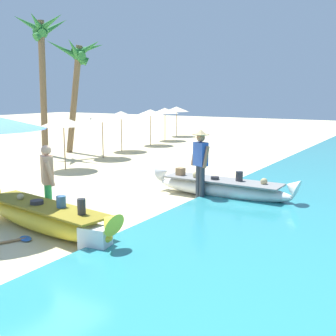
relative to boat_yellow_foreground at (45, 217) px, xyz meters
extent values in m
plane|color=beige|center=(-0.68, 0.27, -0.30)|extent=(80.00, 80.00, 0.00)
ellipsoid|color=yellow|center=(0.00, 0.00, -0.04)|extent=(3.92, 1.21, 0.53)
cone|color=yellow|center=(1.86, -0.24, 0.27)|extent=(0.47, 0.49, 0.51)
cube|color=olive|center=(0.00, 0.00, 0.22)|extent=(3.31, 1.15, 0.04)
cylinder|color=#2D2D33|center=(1.10, -0.10, 0.38)|extent=(0.15, 0.15, 0.32)
cylinder|color=#386699|center=(0.42, 0.06, 0.35)|extent=(0.19, 0.19, 0.25)
cylinder|color=#2D2D33|center=(-0.18, -0.02, 0.27)|extent=(0.26, 0.26, 0.10)
sphere|color=tan|center=(-0.78, 0.07, 0.30)|extent=(0.14, 0.14, 0.14)
ellipsoid|color=white|center=(1.87, 4.40, -0.07)|extent=(3.79, 0.81, 0.47)
cone|color=white|center=(0.02, 4.42, 0.22)|extent=(0.43, 0.47, 0.54)
cone|color=white|center=(3.71, 4.38, 0.22)|extent=(0.43, 0.47, 0.54)
cube|color=gray|center=(1.87, 4.40, 0.17)|extent=(3.19, 0.82, 0.04)
sphere|color=tan|center=(2.99, 4.46, 0.26)|extent=(0.17, 0.17, 0.17)
cylinder|color=#2D2D33|center=(2.31, 4.49, 0.30)|extent=(0.19, 0.19, 0.27)
cylinder|color=#2D2D33|center=(1.69, 4.34, 0.22)|extent=(0.22, 0.22, 0.10)
sphere|color=tan|center=(1.15, 4.29, 0.26)|extent=(0.19, 0.19, 0.19)
cube|color=#9E754C|center=(0.61, 4.38, 0.28)|extent=(0.22, 0.22, 0.22)
cylinder|color=#333842|center=(1.53, 3.90, 0.15)|extent=(0.14, 0.14, 0.90)
cylinder|color=#333842|center=(1.40, 3.95, 0.15)|extent=(0.14, 0.14, 0.90)
cube|color=#3356B2|center=(1.47, 3.92, 0.90)|extent=(0.41, 0.33, 0.61)
cylinder|color=#9E7051|center=(1.68, 3.82, 0.85)|extent=(0.16, 0.22, 0.56)
cylinder|color=#9E7051|center=(1.24, 3.99, 0.85)|extent=(0.16, 0.22, 0.56)
sphere|color=#9E7051|center=(1.47, 3.92, 1.33)|extent=(0.22, 0.22, 0.22)
cylinder|color=tan|center=(1.47, 3.92, 1.41)|extent=(0.44, 0.44, 0.02)
cone|color=tan|center=(1.47, 3.92, 1.48)|extent=(0.26, 0.26, 0.12)
cylinder|color=green|center=(-0.71, 0.75, 0.09)|extent=(0.14, 0.14, 0.78)
cylinder|color=green|center=(-0.59, 0.67, 0.09)|extent=(0.14, 0.14, 0.78)
cube|color=tan|center=(-0.65, 0.71, 0.79)|extent=(0.42, 0.38, 0.62)
cylinder|color=tan|center=(-0.83, 0.85, 0.74)|extent=(0.19, 0.22, 0.56)
cylinder|color=tan|center=(-0.45, 0.60, 0.74)|extent=(0.19, 0.22, 0.56)
sphere|color=tan|center=(-0.65, 0.71, 1.22)|extent=(0.22, 0.22, 0.22)
cylinder|color=#8E6B47|center=(-4.75, 5.27, 0.65)|extent=(0.04, 0.04, 1.90)
cone|color=beige|center=(-4.75, 5.27, 1.45)|extent=(1.60, 1.60, 0.32)
cylinder|color=#8E6B47|center=(-5.40, 8.15, 0.65)|extent=(0.04, 0.04, 1.90)
cone|color=beige|center=(-5.40, 8.15, 1.45)|extent=(1.60, 1.60, 0.32)
cylinder|color=#8E6B47|center=(-6.11, 10.36, 0.65)|extent=(0.04, 0.04, 1.90)
cone|color=beige|center=(-6.11, 10.36, 1.45)|extent=(1.60, 1.60, 0.32)
cylinder|color=#8E6B47|center=(-6.26, 13.08, 0.65)|extent=(0.04, 0.04, 1.90)
cone|color=beige|center=(-6.26, 13.08, 1.45)|extent=(1.60, 1.60, 0.32)
cylinder|color=#8E6B47|center=(-6.80, 15.41, 0.65)|extent=(0.04, 0.04, 1.90)
cone|color=beige|center=(-6.80, 15.41, 1.45)|extent=(1.60, 1.60, 0.32)
cylinder|color=#8E6B47|center=(-7.52, 17.97, 0.65)|extent=(0.04, 0.04, 1.90)
cone|color=beige|center=(-7.52, 17.97, 1.45)|extent=(1.60, 1.60, 0.32)
cylinder|color=brown|center=(-8.14, 7.47, 2.61)|extent=(0.41, 0.28, 5.83)
cone|color=#287033|center=(-7.60, 7.47, 5.34)|extent=(1.74, 0.37, 0.95)
cone|color=#287033|center=(-7.98, 7.96, 5.23)|extent=(0.71, 1.79, 1.21)
cone|color=#287033|center=(-8.41, 7.70, 5.30)|extent=(1.43, 1.14, 1.01)
cone|color=#287033|center=(-8.38, 7.19, 5.30)|extent=(1.34, 1.28, 1.02)
cone|color=#287033|center=(-7.91, 7.12, 5.32)|extent=(0.95, 1.44, 0.97)
cylinder|color=brown|center=(-7.53, 8.72, 2.12)|extent=(1.15, 0.28, 4.90)
cone|color=#287033|center=(-6.69, 8.75, 4.36)|extent=(1.52, 0.48, 0.94)
cone|color=#287033|center=(-6.91, 9.09, 4.42)|extent=(1.01, 1.54, 0.77)
cone|color=#287033|center=(-7.53, 8.98, 4.36)|extent=(1.81, 1.27, 0.96)
cone|color=#287033|center=(-7.48, 8.36, 4.27)|extent=(1.64, 1.55, 1.21)
cone|color=#287033|center=(-6.97, 8.33, 4.26)|extent=(0.75, 1.44, 1.13)
cube|color=silver|center=(1.56, -0.27, -0.09)|extent=(0.58, 0.40, 0.43)
ellipsoid|color=#2D60B7|center=(0.07, -0.55, -0.27)|extent=(0.41, 0.33, 0.03)
camera|label=1|loc=(6.34, -5.59, 2.43)|focal=44.86mm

